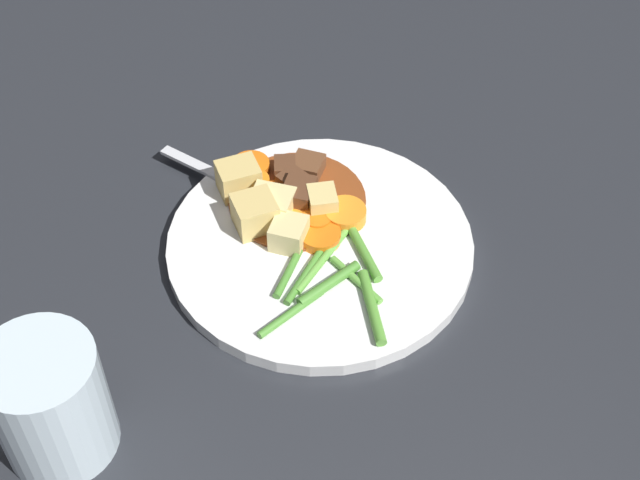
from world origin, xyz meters
name	(u,v)px	position (x,y,z in m)	size (l,w,h in m)	color
ground_plane	(320,250)	(0.00, 0.00, 0.00)	(3.00, 3.00, 0.00)	#26282D
dinner_plate	(320,245)	(0.00, 0.00, 0.01)	(0.26, 0.26, 0.01)	white
stew_sauce	(297,200)	(0.05, 0.01, 0.01)	(0.12, 0.12, 0.00)	brown
carrot_slice_0	(278,197)	(0.05, 0.03, 0.02)	(0.03, 0.03, 0.01)	orange
carrot_slice_1	(251,168)	(0.09, 0.05, 0.02)	(0.03, 0.03, 0.01)	orange
carrot_slice_2	(317,221)	(0.02, 0.00, 0.02)	(0.03, 0.03, 0.01)	orange
carrot_slice_3	(318,234)	(0.00, 0.00, 0.02)	(0.04, 0.04, 0.01)	orange
carrot_slice_4	(258,198)	(0.05, 0.05, 0.02)	(0.03, 0.03, 0.01)	orange
carrot_slice_5	(345,215)	(0.02, -0.02, 0.02)	(0.04, 0.04, 0.01)	orange
carrot_slice_6	(294,216)	(0.03, 0.02, 0.02)	(0.03, 0.03, 0.01)	orange
carrot_slice_7	(256,184)	(0.07, 0.05, 0.02)	(0.02, 0.02, 0.01)	orange
potato_chunk_0	(289,233)	(0.00, 0.03, 0.02)	(0.03, 0.03, 0.02)	#EAD68C
potato_chunk_1	(322,203)	(0.03, -0.01, 0.02)	(0.02, 0.03, 0.02)	#E5CC7A
potato_chunk_2	(239,179)	(0.07, 0.06, 0.03)	(0.04, 0.03, 0.03)	#DBBC6B
potato_chunk_3	(272,205)	(0.03, 0.04, 0.02)	(0.04, 0.03, 0.02)	#EAD68C
potato_chunk_4	(255,214)	(0.02, 0.05, 0.03)	(0.03, 0.03, 0.03)	#DBBC6B
meat_chunk_0	(285,170)	(0.08, 0.02, 0.02)	(0.02, 0.02, 0.02)	#56331E
meat_chunk_1	(294,184)	(0.06, 0.01, 0.02)	(0.02, 0.02, 0.02)	#56331E
meat_chunk_2	(299,195)	(0.04, 0.01, 0.02)	(0.03, 0.03, 0.02)	#56331E
meat_chunk_3	(307,168)	(0.08, 0.00, 0.02)	(0.03, 0.03, 0.02)	brown
green_bean_0	(326,258)	(-0.02, 0.00, 0.02)	(0.01, 0.01, 0.08)	#66AD42
green_bean_1	(291,313)	(-0.08, 0.03, 0.02)	(0.01, 0.01, 0.06)	#4C8E33
green_bean_2	(323,284)	(-0.05, 0.00, 0.02)	(0.01, 0.01, 0.06)	#4C8E33
green_bean_3	(372,307)	(-0.08, -0.03, 0.02)	(0.01, 0.01, 0.07)	#599E38
green_bean_4	(304,277)	(-0.04, 0.02, 0.02)	(0.01, 0.01, 0.06)	#4C8E33
green_bean_5	(356,280)	(-0.05, -0.02, 0.02)	(0.01, 0.01, 0.06)	#66AD42
green_bean_6	(288,273)	(-0.04, 0.03, 0.02)	(0.01, 0.01, 0.05)	#4C8E33
green_bean_7	(364,253)	(-0.02, -0.03, 0.02)	(0.01, 0.01, 0.06)	#599E38
fork	(246,189)	(0.07, 0.06, 0.01)	(0.13, 0.14, 0.00)	silver
water_glass	(50,403)	(-0.16, 0.21, 0.05)	(0.08, 0.08, 0.10)	silver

